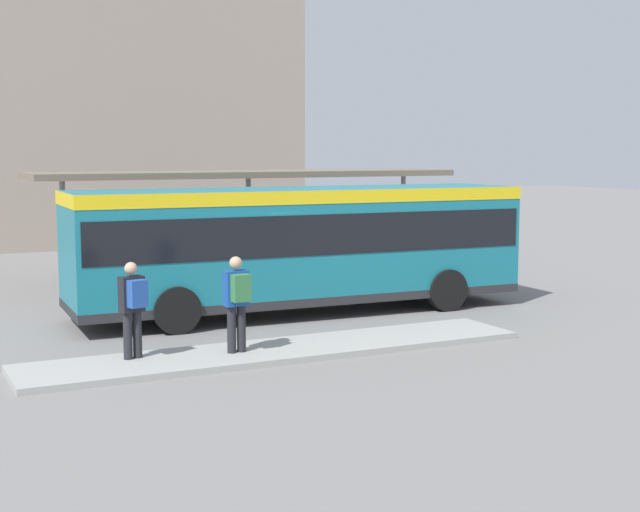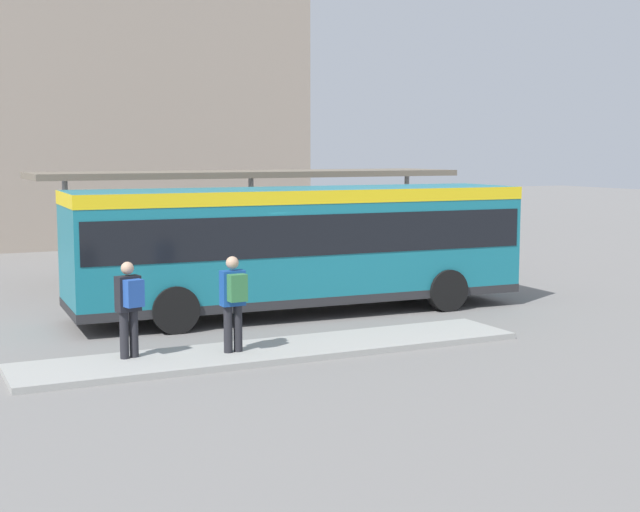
# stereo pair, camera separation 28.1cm
# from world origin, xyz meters

# --- Properties ---
(ground_plane) EXTENTS (120.00, 120.00, 0.00)m
(ground_plane) POSITION_xyz_m (0.00, 0.00, 0.00)
(ground_plane) COLOR slate
(curb_island) EXTENTS (9.85, 1.80, 0.12)m
(curb_island) POSITION_xyz_m (-2.18, -3.76, 0.06)
(curb_island) COLOR #9E9E99
(curb_island) RESTS_ON ground_plane
(city_bus) EXTENTS (10.86, 3.03, 2.96)m
(city_bus) POSITION_xyz_m (0.01, -0.00, 1.74)
(city_bus) COLOR #197284
(city_bus) RESTS_ON ground_plane
(pedestrian_waiting) EXTENTS (0.45, 0.47, 1.79)m
(pedestrian_waiting) POSITION_xyz_m (-3.07, -3.81, 1.15)
(pedestrian_waiting) COLOR #232328
(pedestrian_waiting) RESTS_ON curb_island
(pedestrian_companion) EXTENTS (0.47, 0.52, 1.75)m
(pedestrian_companion) POSITION_xyz_m (-4.91, -3.43, 1.12)
(pedestrian_companion) COLOR #232328
(pedestrian_companion) RESTS_ON curb_island
(bicycle_black) EXTENTS (0.48, 1.56, 0.68)m
(bicycle_black) POSITION_xyz_m (7.66, 2.59, 0.34)
(bicycle_black) COLOR black
(bicycle_black) RESTS_ON ground_plane
(bicycle_blue) EXTENTS (0.48, 1.66, 0.72)m
(bicycle_blue) POSITION_xyz_m (8.07, 3.37, 0.36)
(bicycle_blue) COLOR black
(bicycle_blue) RESTS_ON ground_plane
(station_shelter) EXTENTS (13.05, 2.96, 3.23)m
(station_shelter) POSITION_xyz_m (1.27, 6.35, 3.09)
(station_shelter) COLOR #706656
(station_shelter) RESTS_ON ground_plane
(potted_planter_near_shelter) EXTENTS (0.84, 0.84, 1.20)m
(potted_planter_near_shelter) POSITION_xyz_m (-1.97, 3.99, 0.62)
(potted_planter_near_shelter) COLOR slate
(potted_planter_near_shelter) RESTS_ON ground_plane
(station_building) EXTENTS (21.60, 11.11, 12.94)m
(station_building) POSITION_xyz_m (-2.95, 21.65, 6.47)
(station_building) COLOR gray
(station_building) RESTS_ON ground_plane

